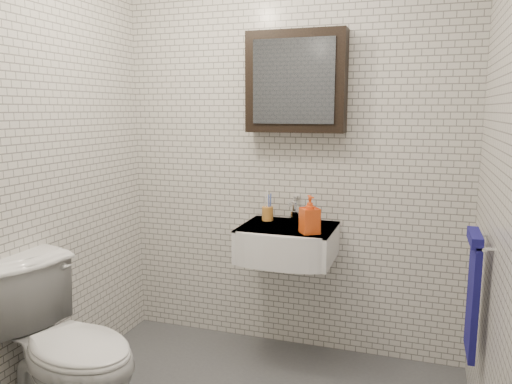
% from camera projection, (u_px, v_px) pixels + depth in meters
% --- Properties ---
extents(room_shell, '(2.22, 2.02, 2.51)m').
position_uv_depth(room_shell, '(233.00, 126.00, 2.17)').
color(room_shell, silver).
rests_on(room_shell, ground).
extents(washbasin, '(0.55, 0.50, 0.20)m').
position_uv_depth(washbasin, '(286.00, 243.00, 2.95)').
color(washbasin, white).
rests_on(washbasin, room_shell).
extents(faucet, '(0.06, 0.20, 0.15)m').
position_uv_depth(faucet, '(295.00, 210.00, 3.11)').
color(faucet, silver).
rests_on(faucet, washbasin).
extents(mirror_cabinet, '(0.60, 0.15, 0.60)m').
position_uv_depth(mirror_cabinet, '(296.00, 82.00, 2.98)').
color(mirror_cabinet, black).
rests_on(mirror_cabinet, room_shell).
extents(towel_rail, '(0.09, 0.30, 0.58)m').
position_uv_depth(towel_rail, '(473.00, 289.00, 2.29)').
color(towel_rail, silver).
rests_on(towel_rail, room_shell).
extents(toothbrush_cup, '(0.07, 0.07, 0.19)m').
position_uv_depth(toothbrush_cup, '(268.00, 213.00, 3.12)').
color(toothbrush_cup, '#C98232').
rests_on(toothbrush_cup, washbasin).
extents(soap_bottle, '(0.14, 0.14, 0.22)m').
position_uv_depth(soap_bottle, '(310.00, 215.00, 2.78)').
color(soap_bottle, orange).
rests_on(soap_bottle, washbasin).
extents(toilet, '(0.91, 0.67, 0.83)m').
position_uv_depth(toilet, '(66.00, 350.00, 2.35)').
color(toilet, white).
rests_on(toilet, ground).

